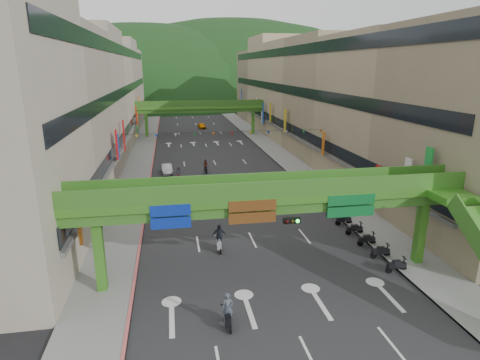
% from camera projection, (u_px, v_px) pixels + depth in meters
% --- Properties ---
extents(ground, '(320.00, 320.00, 0.00)m').
position_uv_depth(ground, '(297.00, 331.00, 21.80)').
color(ground, black).
rests_on(ground, ground).
extents(road_slab, '(18.00, 140.00, 0.02)m').
position_uv_depth(road_slab, '(208.00, 150.00, 69.17)').
color(road_slab, '#28282B').
rests_on(road_slab, ground).
extents(sidewalk_left, '(4.00, 140.00, 0.15)m').
position_uv_depth(sidewalk_left, '(143.00, 151.00, 67.33)').
color(sidewalk_left, gray).
rests_on(sidewalk_left, ground).
extents(sidewalk_right, '(4.00, 140.00, 0.15)m').
position_uv_depth(sidewalk_right, '(270.00, 147.00, 70.97)').
color(sidewalk_right, gray).
rests_on(sidewalk_right, ground).
extents(curb_left, '(0.20, 140.00, 0.18)m').
position_uv_depth(curb_left, '(154.00, 151.00, 67.64)').
color(curb_left, '#CC5959').
rests_on(curb_left, ground).
extents(curb_right, '(0.20, 140.00, 0.18)m').
position_uv_depth(curb_right, '(260.00, 147.00, 70.65)').
color(curb_right, gray).
rests_on(curb_right, ground).
extents(building_row_left, '(12.80, 95.00, 19.00)m').
position_uv_depth(building_row_left, '(88.00, 95.00, 63.45)').
color(building_row_left, '#9E937F').
rests_on(building_row_left, ground).
extents(building_row_right, '(12.80, 95.00, 19.00)m').
position_uv_depth(building_row_right, '(315.00, 93.00, 69.71)').
color(building_row_right, gray).
rests_on(building_row_right, ground).
extents(overpass_near, '(28.00, 12.27, 7.10)m').
position_uv_depth(overpass_near, '(288.00, 207.00, 25.63)').
color(overpass_near, '#4C9E2D').
rests_on(overpass_near, ground).
extents(overpass_far, '(28.00, 2.20, 7.10)m').
position_uv_depth(overpass_far, '(201.00, 109.00, 81.91)').
color(overpass_far, '#4C9E2D').
rests_on(overpass_far, ground).
extents(hill_left, '(168.00, 140.00, 112.00)m').
position_uv_depth(hill_left, '(148.00, 100.00, 170.91)').
color(hill_left, '#1C4419').
rests_on(hill_left, ground).
extents(hill_right, '(208.00, 176.00, 128.00)m').
position_uv_depth(hill_right, '(233.00, 96.00, 196.48)').
color(hill_right, '#1C4419').
rests_on(hill_right, ground).
extents(bunting_string, '(26.00, 0.36, 0.47)m').
position_uv_depth(bunting_string, '(223.00, 134.00, 48.59)').
color(bunting_string, black).
rests_on(bunting_string, ground).
extents(scooter_rider_near, '(0.68, 1.60, 2.05)m').
position_uv_depth(scooter_rider_near, '(228.00, 312.00, 21.88)').
color(scooter_rider_near, black).
rests_on(scooter_rider_near, ground).
extents(scooter_rider_mid, '(0.79, 1.60, 1.85)m').
position_uv_depth(scooter_rider_mid, '(206.00, 166.00, 53.83)').
color(scooter_rider_mid, black).
rests_on(scooter_rider_mid, ground).
extents(scooter_rider_left, '(1.13, 1.60, 2.21)m').
position_uv_depth(scooter_rider_left, '(219.00, 238.00, 30.93)').
color(scooter_rider_left, '#9798A0').
rests_on(scooter_rider_left, ground).
extents(scooter_rider_far, '(0.85, 1.60, 1.96)m').
position_uv_depth(scooter_rider_far, '(178.00, 174.00, 49.62)').
color(scooter_rider_far, maroon).
rests_on(scooter_rider_far, ground).
extents(parked_scooter_row, '(1.60, 11.55, 1.08)m').
position_uv_depth(parked_scooter_row, '(360.00, 234.00, 33.08)').
color(parked_scooter_row, black).
rests_on(parked_scooter_row, ground).
extents(car_silver, '(1.64, 3.90, 1.25)m').
position_uv_depth(car_silver, '(167.00, 169.00, 53.63)').
color(car_silver, silver).
rests_on(car_silver, ground).
extents(car_yellow, '(1.86, 3.73, 1.22)m').
position_uv_depth(car_yellow, '(202.00, 126.00, 92.51)').
color(car_yellow, orange).
rests_on(car_yellow, ground).
extents(pedestrian_red, '(0.92, 0.77, 1.72)m').
position_uv_depth(pedestrian_red, '(335.00, 183.00, 46.29)').
color(pedestrian_red, red).
rests_on(pedestrian_red, ground).
extents(pedestrian_dark, '(1.11, 0.89, 1.77)m').
position_uv_depth(pedestrian_dark, '(308.00, 178.00, 48.32)').
color(pedestrian_dark, black).
rests_on(pedestrian_dark, ground).
extents(pedestrian_blue, '(0.87, 0.69, 1.64)m').
position_uv_depth(pedestrian_blue, '(327.00, 178.00, 48.70)').
color(pedestrian_blue, '#313455').
rests_on(pedestrian_blue, ground).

